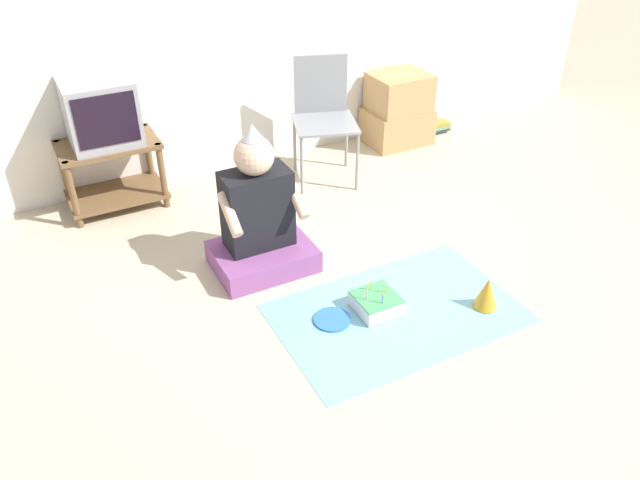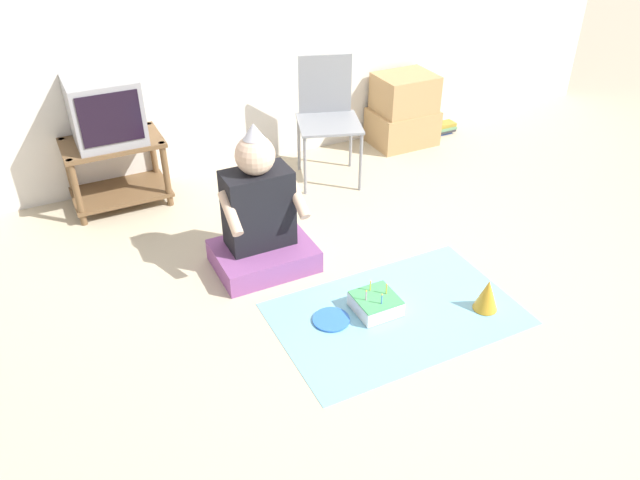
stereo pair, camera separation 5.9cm
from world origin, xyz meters
TOP-DOWN VIEW (x-y plane):
  - ground_plane at (0.00, 0.00)m, footprint 16.00×16.00m
  - tv_stand at (-1.26, 1.98)m, footprint 0.66×0.43m
  - tv at (-1.26, 1.99)m, footprint 0.44×0.42m
  - folding_chair at (0.25, 1.73)m, footprint 0.56×0.55m
  - cardboard_box_stack at (1.08, 1.97)m, footprint 0.52×0.40m
  - book_pile at (1.52, 1.98)m, footprint 0.21×0.15m
  - person_seated at (-0.65, 0.84)m, footprint 0.58×0.45m
  - party_cloth at (-0.17, 0.06)m, footprint 1.33×0.85m
  - birthday_cake at (-0.26, 0.14)m, footprint 0.23×0.23m
  - party_hat_blue at (0.29, -0.12)m, footprint 0.14×0.14m
  - paper_plate at (-0.52, 0.17)m, footprint 0.20×0.20m

SIDE VIEW (x-z plane):
  - ground_plane at x=0.00m, z-range 0.00..0.00m
  - party_cloth at x=-0.17m, z-range 0.00..0.01m
  - paper_plate at x=-0.52m, z-range 0.01..0.02m
  - book_pile at x=1.52m, z-range 0.00..0.09m
  - birthday_cake at x=-0.26m, z-range -0.03..0.13m
  - party_hat_blue at x=0.29m, z-range 0.01..0.19m
  - cardboard_box_stack at x=1.08m, z-range -0.01..0.58m
  - tv_stand at x=-1.26m, z-range 0.05..0.53m
  - person_seated at x=-0.65m, z-range -0.14..0.77m
  - folding_chair at x=0.25m, z-range 0.07..0.97m
  - tv at x=-1.26m, z-range 0.48..0.91m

